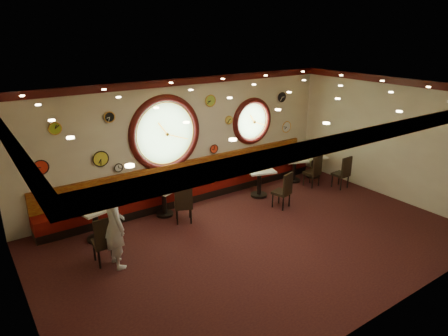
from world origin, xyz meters
The scene contains 55 objects.
floor centered at (0.00, 0.00, 0.00)m, with size 9.00×6.00×0.00m, color black.
ceiling centered at (0.00, 0.00, 3.20)m, with size 9.00×6.00×0.02m, color #BD8C35.
wall_back centered at (0.00, 3.00, 1.60)m, with size 9.00×0.02×3.20m, color beige.
wall_front centered at (0.00, -3.00, 1.60)m, with size 9.00×0.02×3.20m, color beige.
wall_left centered at (-4.50, 0.00, 1.60)m, with size 0.02×6.00×3.20m, color beige.
wall_right centered at (4.50, 0.00, 1.60)m, with size 0.02×6.00×3.20m, color beige.
molding_back centered at (0.00, 2.95, 3.11)m, with size 9.00×0.10×0.18m, color #3A0B0A.
molding_front centered at (0.00, -2.95, 3.11)m, with size 9.00×0.10×0.18m, color #3A0B0A.
molding_left centered at (-4.45, 0.00, 3.11)m, with size 0.10×6.00×0.18m, color #3A0B0A.
molding_right centered at (4.45, 0.00, 3.11)m, with size 0.10×6.00×0.18m, color #3A0B0A.
banquette_base centered at (0.00, 2.72, 0.10)m, with size 8.00×0.55×0.20m, color black.
banquette_seat centered at (0.00, 2.72, 0.35)m, with size 8.00×0.55×0.30m, color #560A07.
banquette_back centered at (0.00, 2.94, 0.75)m, with size 8.00×0.10×0.55m, color #661208.
porthole_left_glass centered at (-0.60, 3.00, 1.85)m, with size 1.66×1.66×0.02m, color #7BAD67.
porthole_left_frame centered at (-0.60, 2.98, 1.85)m, with size 1.98×1.98×0.18m, color #3A0B0A.
porthole_left_ring centered at (-0.60, 2.95, 1.85)m, with size 1.61×1.61×0.03m, color gold.
porthole_right_glass centered at (2.20, 3.00, 1.80)m, with size 1.10×1.10×0.02m, color #7BAD67.
porthole_right_frame centered at (2.20, 2.98, 1.80)m, with size 1.38×1.38×0.18m, color #3A0B0A.
porthole_right_ring centered at (2.20, 2.95, 1.80)m, with size 1.09×1.09×0.03m, color gold.
wall_clock_0 centered at (1.35, 2.96, 1.95)m, with size 0.22×0.22×0.03m, color #DDC849.
wall_clock_1 centered at (3.30, 2.96, 2.40)m, with size 0.28×0.28×0.03m, color black.
wall_clock_2 centered at (-3.60, 2.96, 1.55)m, with size 0.32×0.32×0.03m, color red.
wall_clock_3 centered at (-3.20, 2.96, 2.35)m, with size 0.26×0.26×0.03m, color #A1C427.
wall_clock_4 centered at (0.85, 2.96, 1.20)m, with size 0.24×0.24×0.03m, color red.
wall_clock_5 centered at (3.55, 2.96, 1.45)m, with size 0.34×0.34×0.03m, color white.
wall_clock_6 centered at (-1.90, 2.96, 1.20)m, with size 0.20×0.20×0.03m, color silver.
wall_clock_7 centered at (0.75, 2.96, 2.55)m, with size 0.30×0.30×0.03m, color #95B839.
wall_clock_8 centered at (-2.30, 2.96, 1.50)m, with size 0.36×0.36×0.03m, color yellow.
wall_clock_9 centered at (-2.00, 2.96, 2.45)m, with size 0.24×0.24×0.03m, color black.
table_a centered at (-2.84, 1.99, 0.50)m, with size 0.87×0.87×0.79m.
table_b centered at (-1.08, 2.25, 0.46)m, with size 0.89×0.89×0.74m.
table_c centered at (1.58, 1.84, 0.50)m, with size 0.89×0.89×0.79m.
table_d centered at (3.15, 2.11, 0.45)m, with size 0.83×0.83×0.71m.
table_e centered at (3.90, 2.05, 0.44)m, with size 0.81×0.81×0.70m.
chair_a centered at (-2.99, 0.94, 0.58)m, with size 0.44×0.44×0.63m.
chair_b centered at (-0.89, 1.61, 0.56)m, with size 0.55×0.55×0.61m.
chair_c centered at (1.63, 0.89, 0.54)m, with size 0.50×0.50×0.59m.
chair_d centered at (3.33, 1.48, 0.54)m, with size 0.44×0.44×0.58m.
chair_e centered at (3.90, 0.90, 0.55)m, with size 0.42×0.42×0.59m.
condiment_a_salt centered at (-2.92, 2.06, 0.84)m, with size 0.04×0.04×0.10m, color silver.
condiment_b_salt centered at (-1.14, 2.32, 0.78)m, with size 0.03×0.03×0.09m, color silver.
condiment_c_salt centered at (1.44, 1.84, 0.84)m, with size 0.04×0.04×0.11m, color #B9BABE.
condiment_d_salt centered at (3.11, 2.18, 0.76)m, with size 0.04×0.04×0.10m, color silver.
condiment_a_pepper centered at (-2.85, 1.94, 0.84)m, with size 0.04×0.04×0.11m, color silver.
condiment_b_pepper centered at (-1.09, 2.18, 0.79)m, with size 0.04×0.04×0.10m, color silver.
condiment_c_pepper centered at (1.62, 1.76, 0.84)m, with size 0.04×0.04×0.11m, color #B9BABE.
condiment_d_pepper centered at (3.13, 2.09, 0.76)m, with size 0.04×0.04×0.11m, color silver.
condiment_a_bottle centered at (-2.73, 2.08, 0.87)m, with size 0.05×0.05×0.17m, color orange.
condiment_b_bottle centered at (-1.00, 2.38, 0.82)m, with size 0.05×0.05×0.17m, color gold.
condiment_c_bottle centered at (1.73, 1.92, 0.86)m, with size 0.04×0.04×0.14m, color gold.
condiment_d_bottle centered at (3.24, 2.15, 0.78)m, with size 0.04×0.04×0.14m, color gold.
condiment_e_salt centered at (3.86, 2.10, 0.74)m, with size 0.03×0.03×0.09m, color silver.
condiment_e_pepper centered at (3.93, 1.97, 0.75)m, with size 0.04×0.04×0.10m, color silver.
condiment_e_bottle centered at (4.02, 2.13, 0.78)m, with size 0.05×0.05×0.16m, color gold.
waiter centered at (-2.83, 0.80, 0.86)m, with size 0.63×0.41×1.72m, color silver.
Camera 1 is at (-4.95, -5.92, 4.41)m, focal length 32.00 mm.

